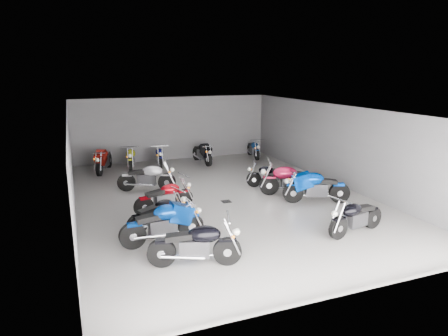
{
  "coord_description": "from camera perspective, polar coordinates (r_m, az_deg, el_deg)",
  "views": [
    {
      "loc": [
        -4.88,
        -12.98,
        4.52
      ],
      "look_at": [
        0.25,
        0.38,
        1.0
      ],
      "focal_mm": 32.0,
      "sensor_mm": 36.0,
      "label": 1
    }
  ],
  "objects": [
    {
      "name": "ceiling",
      "position": [
        13.93,
        -0.41,
        8.46
      ],
      "size": [
        10.0,
        14.0,
        0.04
      ],
      "primitive_type": "cube",
      "color": "black",
      "rests_on": "wall_back"
    },
    {
      "name": "motorcycle_back_a",
      "position": [
        18.89,
        -16.82,
        1.1
      ],
      "size": [
        0.9,
        2.23,
        1.01
      ],
      "rotation": [
        0.0,
        0.0,
        2.81
      ],
      "color": "black",
      "rests_on": "ground"
    },
    {
      "name": "wall_right",
      "position": [
        16.57,
        16.03,
        3.13
      ],
      "size": [
        0.1,
        14.0,
        3.2
      ],
      "primitive_type": "cube",
      "color": "slate",
      "rests_on": "ground"
    },
    {
      "name": "drain_grate",
      "position": [
        14.14,
        0.33,
        -4.8
      ],
      "size": [
        0.32,
        0.32,
        0.01
      ],
      "primitive_type": "cube",
      "color": "black",
      "rests_on": "ground"
    },
    {
      "name": "motorcycle_right_c",
      "position": [
        14.23,
        12.94,
        -2.7
      ],
      "size": [
        2.24,
        0.97,
        1.03
      ],
      "rotation": [
        0.0,
        0.0,
        1.21
      ],
      "color": "black",
      "rests_on": "ground"
    },
    {
      "name": "motorcycle_back_c",
      "position": [
        19.5,
        -9.22,
        1.7
      ],
      "size": [
        0.49,
        2.03,
        0.89
      ],
      "rotation": [
        0.0,
        0.0,
        3.0
      ],
      "color": "black",
      "rests_on": "ground"
    },
    {
      "name": "wall_back",
      "position": [
        20.77,
        -7.25,
        5.63
      ],
      "size": [
        10.0,
        0.1,
        3.2
      ],
      "primitive_type": "cube",
      "color": "slate",
      "rests_on": "ground"
    },
    {
      "name": "motorcycle_left_c",
      "position": [
        11.76,
        -9.27,
        -6.47
      ],
      "size": [
        1.92,
        0.76,
        0.87
      ],
      "rotation": [
        0.0,
        0.0,
        -1.24
      ],
      "color": "black",
      "rests_on": "ground"
    },
    {
      "name": "ground",
      "position": [
        14.58,
        -0.39,
        -4.24
      ],
      "size": [
        14.0,
        14.0,
        0.0
      ],
      "primitive_type": "plane",
      "color": "gray",
      "rests_on": "ground"
    },
    {
      "name": "motorcycle_right_d",
      "position": [
        14.92,
        9.51,
        -1.71
      ],
      "size": [
        2.26,
        1.06,
        1.05
      ],
      "rotation": [
        0.0,
        0.0,
        1.18
      ],
      "color": "black",
      "rests_on": "ground"
    },
    {
      "name": "motorcycle_right_a",
      "position": [
        11.9,
        18.31,
        -6.64
      ],
      "size": [
        2.08,
        0.61,
        0.92
      ],
      "rotation": [
        0.0,
        0.0,
        1.78
      ],
      "color": "black",
      "rests_on": "ground"
    },
    {
      "name": "motorcycle_back_b",
      "position": [
        19.24,
        -13.11,
        1.45
      ],
      "size": [
        0.6,
        2.14,
        0.95
      ],
      "rotation": [
        0.0,
        0.0,
        2.95
      ],
      "color": "black",
      "rests_on": "ground"
    },
    {
      "name": "motorcycle_right_e",
      "position": [
        15.85,
        6.66,
        -1.08
      ],
      "size": [
        1.85,
        0.88,
        0.86
      ],
      "rotation": [
        0.0,
        0.0,
        1.17
      ],
      "color": "black",
      "rests_on": "ground"
    },
    {
      "name": "motorcycle_left_d",
      "position": [
        13.15,
        -8.43,
        -4.14
      ],
      "size": [
        2.05,
        0.63,
        0.91
      ],
      "rotation": [
        0.0,
        0.0,
        -1.34
      ],
      "color": "black",
      "rests_on": "ground"
    },
    {
      "name": "motorcycle_back_d",
      "position": [
        19.82,
        -3.11,
        2.16
      ],
      "size": [
        0.48,
        2.18,
        0.96
      ],
      "rotation": [
        0.0,
        0.0,
        3.23
      ],
      "color": "black",
      "rests_on": "ground"
    },
    {
      "name": "motorcycle_left_b",
      "position": [
        10.82,
        -8.63,
        -7.84
      ],
      "size": [
        2.31,
        0.49,
        1.02
      ],
      "rotation": [
        0.0,
        0.0,
        -1.51
      ],
      "color": "black",
      "rests_on": "ground"
    },
    {
      "name": "motorcycle_left_a",
      "position": [
        9.56,
        -4.05,
        -10.85
      ],
      "size": [
        2.17,
        0.82,
        0.98
      ],
      "rotation": [
        0.0,
        0.0,
        -1.88
      ],
      "color": "black",
      "rests_on": "ground"
    },
    {
      "name": "motorcycle_back_f",
      "position": [
        21.14,
        4.23,
        2.74
      ],
      "size": [
        0.49,
        1.96,
        0.86
      ],
      "rotation": [
        0.0,
        0.0,
        2.98
      ],
      "color": "black",
      "rests_on": "ground"
    },
    {
      "name": "wall_left",
      "position": [
        13.3,
        -21.0,
        0.21
      ],
      "size": [
        0.1,
        14.0,
        3.2
      ],
      "primitive_type": "cube",
      "color": "slate",
      "rests_on": "ground"
    },
    {
      "name": "motorcycle_left_f",
      "position": [
        15.51,
        -10.91,
        -1.32
      ],
      "size": [
        2.15,
        0.87,
        0.98
      ],
      "rotation": [
        0.0,
        0.0,
        -1.9
      ],
      "color": "black",
      "rests_on": "ground"
    }
  ]
}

